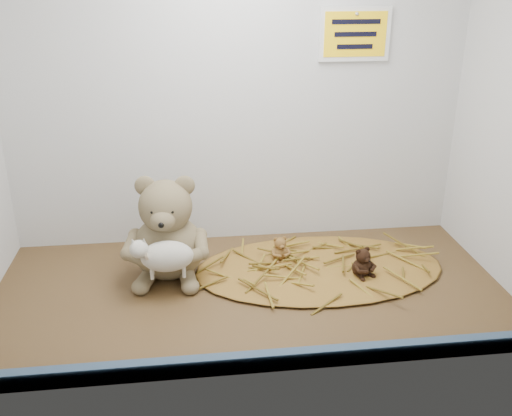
{
  "coord_description": "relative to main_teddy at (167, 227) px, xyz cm",
  "views": [
    {
      "loc": [
        -12.95,
        -115.98,
        70.12
      ],
      "look_at": [
        1.61,
        2.99,
        19.78
      ],
      "focal_mm": 40.0,
      "sensor_mm": 36.0,
      "label": 1
    }
  ],
  "objects": [
    {
      "name": "front_rail",
      "position": [
        19.04,
        -38.78,
        -11.1
      ],
      "size": [
        119.28,
        2.2,
        3.6
      ],
      "primitive_type": "cube",
      "color": "#394D6D",
      "rests_on": "shelf_floor"
    },
    {
      "name": "toy_lamb",
      "position": [
        0.0,
        -9.24,
        -3.06
      ],
      "size": [
        15.68,
        9.57,
        10.13
      ],
      "primitive_type": null,
      "color": "beige",
      "rests_on": "main_teddy"
    },
    {
      "name": "straw_bed",
      "position": [
        37.31,
        -2.37,
        -12.29
      ],
      "size": [
        62.77,
        36.45,
        1.21
      ],
      "primitive_type": "ellipsoid",
      "color": "brown",
      "rests_on": "shelf_floor"
    },
    {
      "name": "wall_sign",
      "position": [
        49.04,
        19.42,
        42.1
      ],
      "size": [
        16.0,
        1.2,
        11.0
      ],
      "primitive_type": "cube",
      "color": "yellow",
      "rests_on": "back_wall"
    },
    {
      "name": "mini_teddy_brown",
      "position": [
        46.55,
        -7.7,
        -8.01
      ],
      "size": [
        7.95,
        8.12,
        7.33
      ],
      "primitive_type": null,
      "rotation": [
        0.0,
        0.0,
        0.42
      ],
      "color": "black",
      "rests_on": "straw_bed"
    },
    {
      "name": "mini_teddy_tan",
      "position": [
        28.07,
        2.96,
        -8.51
      ],
      "size": [
        5.87,
        6.11,
        6.33
      ],
      "primitive_type": null,
      "rotation": [
        0.0,
        0.0,
        0.15
      ],
      "color": "brown",
      "rests_on": "straw_bed"
    },
    {
      "name": "alcove_shell",
      "position": [
        19.04,
        -0.98,
        32.1
      ],
      "size": [
        120.4,
        60.2,
        90.4
      ],
      "color": "#3C2614",
      "rests_on": "ground"
    },
    {
      "name": "main_teddy",
      "position": [
        0.0,
        0.0,
        0.0
      ],
      "size": [
        22.91,
        23.94,
        25.79
      ],
      "primitive_type": null,
      "rotation": [
        0.0,
        0.0,
        -0.1
      ],
      "color": "#877653",
      "rests_on": "shelf_floor"
    }
  ]
}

